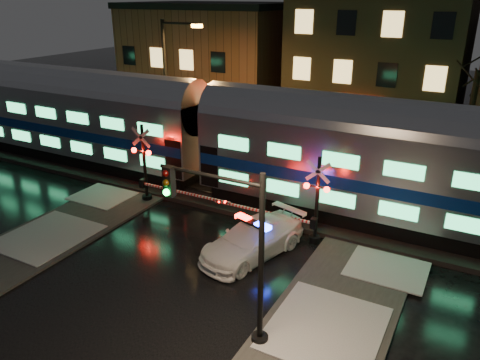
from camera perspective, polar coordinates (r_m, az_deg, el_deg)
name	(u,v)px	position (r m, az deg, el deg)	size (l,w,h in m)	color
ground	(206,243)	(20.80, -4.19, -7.73)	(120.00, 120.00, 0.00)	black
ballast	(256,200)	(24.63, 2.02, -2.44)	(90.00, 4.20, 0.24)	black
building_left	(213,61)	(44.02, -3.37, 14.30)	(14.00, 10.00, 9.00)	brown
building_mid	(382,56)	(38.74, 16.93, 14.27)	(12.00, 11.00, 11.50)	brown
train	(206,133)	(24.90, -4.16, 5.80)	(51.00, 3.12, 5.92)	black
police_car	(253,239)	(19.56, 1.55, -7.23)	(3.40, 5.43, 1.63)	white
crossing_signal_right	(308,208)	(20.40, 8.27, -3.35)	(5.60, 0.65, 3.97)	black
crossing_signal_left	(149,172)	(24.37, -10.99, 0.95)	(5.86, 0.66, 4.15)	black
traffic_light	(234,252)	(14.12, -0.78, -8.81)	(3.70, 0.68, 5.73)	black
streetlight	(169,81)	(30.65, -8.60, 11.86)	(2.94, 0.31, 8.78)	black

